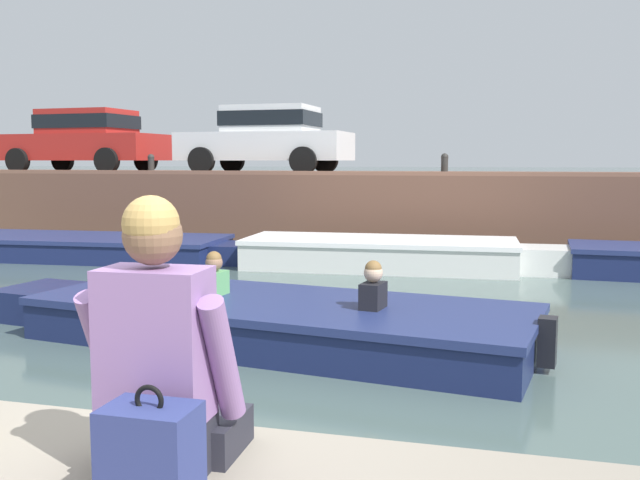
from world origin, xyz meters
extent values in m
plane|color=#4C605B|center=(0.00, 5.82, 0.00)|extent=(400.00, 400.00, 0.00)
cube|color=brown|center=(0.00, 14.64, 0.81)|extent=(60.00, 6.00, 1.62)
cube|color=brown|center=(0.00, 11.76, 1.66)|extent=(60.00, 0.24, 0.08)
cube|color=navy|center=(-6.58, 9.64, 0.18)|extent=(5.62, 2.28, 0.36)
cube|color=navy|center=(-3.28, 9.86, 0.18)|extent=(1.17, 1.13, 0.36)
cube|color=navy|center=(-6.58, 9.64, 0.40)|extent=(5.69, 2.35, 0.08)
cube|color=brown|center=(-6.99, 9.61, 0.30)|extent=(0.36, 1.74, 0.06)
cube|color=white|center=(-0.71, 9.87, 0.23)|extent=(4.85, 1.98, 0.45)
cube|color=white|center=(2.14, 10.03, 0.23)|extent=(1.00, 1.00, 0.45)
cube|color=white|center=(-0.71, 9.87, 0.49)|extent=(4.91, 2.05, 0.08)
cube|color=brown|center=(-1.07, 9.85, 0.39)|extent=(0.32, 1.57, 0.06)
cube|color=navy|center=(2.11, 10.23, 0.21)|extent=(0.92, 0.87, 0.42)
cube|color=navy|center=(-0.80, 4.40, 0.19)|extent=(5.45, 2.57, 0.38)
cube|color=navy|center=(-3.92, 4.84, 0.19)|extent=(1.18, 1.16, 0.38)
cube|color=navy|center=(-0.80, 4.40, 0.42)|extent=(5.52, 2.64, 0.08)
cube|color=brown|center=(-0.41, 4.34, 0.32)|extent=(0.47, 1.69, 0.06)
cube|color=black|center=(1.89, 4.02, 0.29)|extent=(0.19, 0.22, 0.45)
cube|color=#66B26B|center=(-1.58, 4.51, 0.50)|extent=(0.24, 0.34, 0.44)
sphere|color=#A37556|center=(-1.58, 4.51, 0.82)|extent=(0.19, 0.19, 0.19)
sphere|color=olive|center=(-1.58, 4.51, 0.86)|extent=(0.17, 0.17, 0.17)
cube|color=black|center=(0.23, 4.25, 0.50)|extent=(0.24, 0.34, 0.44)
sphere|color=beige|center=(0.23, 4.25, 0.82)|extent=(0.19, 0.19, 0.19)
sphere|color=olive|center=(0.23, 4.25, 0.86)|extent=(0.17, 0.17, 0.17)
cube|color=#B2231E|center=(-8.82, 13.11, 2.24)|extent=(4.14, 1.85, 0.64)
cube|color=#B2231E|center=(-8.65, 13.10, 2.86)|extent=(2.10, 1.55, 0.60)
cube|color=black|center=(-8.65, 13.10, 2.86)|extent=(2.18, 1.59, 0.33)
cylinder|color=black|center=(-10.12, 12.32, 1.92)|extent=(0.61, 0.21, 0.60)
cylinder|color=black|center=(-10.04, 14.02, 1.92)|extent=(0.61, 0.21, 0.60)
cylinder|color=black|center=(-7.60, 12.20, 1.92)|extent=(0.61, 0.21, 0.60)
cylinder|color=black|center=(-7.52, 13.90, 1.92)|extent=(0.61, 0.21, 0.60)
cube|color=white|center=(-4.01, 13.11, 2.24)|extent=(3.91, 1.80, 0.64)
cube|color=white|center=(-3.85, 13.11, 2.86)|extent=(1.97, 1.55, 0.60)
cube|color=black|center=(-3.85, 13.11, 2.86)|extent=(2.05, 1.59, 0.33)
cylinder|color=black|center=(-5.23, 12.25, 1.92)|extent=(0.60, 0.19, 0.60)
cylinder|color=black|center=(-5.19, 14.01, 1.92)|extent=(0.60, 0.19, 0.60)
cylinder|color=black|center=(-2.82, 12.21, 1.92)|extent=(0.60, 0.19, 0.60)
cylinder|color=black|center=(-2.79, 13.97, 1.92)|extent=(0.60, 0.19, 0.60)
cylinder|color=#2D2B28|center=(-6.29, 11.89, 1.80)|extent=(0.14, 0.14, 0.35)
sphere|color=#2D2B28|center=(-6.29, 11.89, 1.99)|extent=(0.15, 0.15, 0.15)
cylinder|color=#2D2B28|center=(0.23, 11.89, 1.80)|extent=(0.14, 0.14, 0.35)
sphere|color=#2D2B28|center=(0.23, 11.89, 1.99)|extent=(0.15, 0.15, 0.15)
cube|color=#282833|center=(0.39, -0.50, 0.95)|extent=(0.35, 0.29, 0.20)
cube|color=#282833|center=(0.38, -0.28, 0.92)|extent=(0.45, 0.34, 0.14)
cube|color=#8C669E|center=(0.39, -0.50, 1.31)|extent=(0.37, 0.23, 0.52)
cylinder|color=#8C669E|center=(0.60, -0.45, 1.26)|extent=(0.10, 0.29, 0.47)
cylinder|color=#8C669E|center=(0.16, -0.46, 1.26)|extent=(0.10, 0.29, 0.47)
sphere|color=brown|center=(0.39, -0.50, 1.68)|extent=(0.20, 0.20, 0.20)
sphere|color=tan|center=(0.39, -0.51, 1.72)|extent=(0.19, 0.19, 0.19)
cube|color=navy|center=(0.50, -0.76, 1.02)|extent=(0.28, 0.20, 0.34)
cube|color=navy|center=(0.50, -0.65, 0.97)|extent=(0.22, 0.06, 0.18)
torus|color=black|center=(0.50, -0.76, 1.21)|extent=(0.10, 0.02, 0.10)
camera|label=1|loc=(1.53, -2.63, 1.93)|focal=40.00mm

